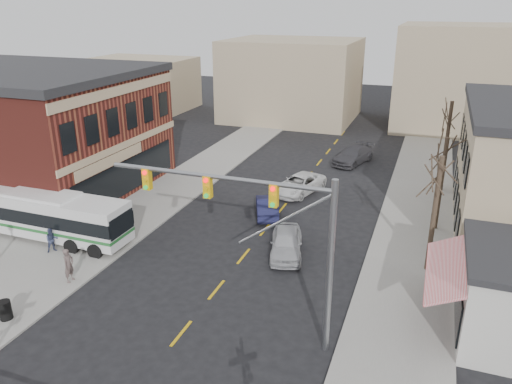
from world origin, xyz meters
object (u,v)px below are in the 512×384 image
at_px(trash_bin, 5,310).
at_px(car_b, 267,206).
at_px(car_a, 286,243).
at_px(car_c, 299,184).
at_px(traffic_signal_mast, 266,222).
at_px(car_d, 353,155).
at_px(pedestrian_near, 69,265).
at_px(pedestrian_far, 52,240).
at_px(transit_bus, 45,214).

xyz_separation_m(trash_bin, car_b, (7.75, 16.32, 0.11)).
relative_size(car_a, car_b, 1.08).
bearing_deg(car_b, car_c, -122.25).
bearing_deg(car_a, car_c, 86.33).
relative_size(traffic_signal_mast, car_a, 2.22).
bearing_deg(trash_bin, car_b, 64.59).
relative_size(car_d, pedestrian_near, 2.78).
bearing_deg(pedestrian_far, car_c, -0.27).
xyz_separation_m(car_b, car_c, (0.97, 5.20, 0.02)).
bearing_deg(pedestrian_near, car_b, -33.82).
height_order(pedestrian_near, pedestrian_far, pedestrian_near).
bearing_deg(traffic_signal_mast, transit_bus, 164.06).
xyz_separation_m(transit_bus, car_c, (13.17, 13.56, -0.97)).
height_order(transit_bus, pedestrian_far, transit_bus).
bearing_deg(trash_bin, pedestrian_near, 81.13).
xyz_separation_m(traffic_signal_mast, car_c, (-3.42, 18.30, -5.03)).
relative_size(car_b, pedestrian_near, 2.20).
relative_size(trash_bin, car_c, 0.18).
height_order(car_a, pedestrian_near, pedestrian_near).
bearing_deg(pedestrian_near, trash_bin, 167.23).
height_order(trash_bin, car_a, car_a).
bearing_deg(trash_bin, car_d, 69.70).
distance_m(pedestrian_near, pedestrian_far, 4.13).
height_order(car_d, pedestrian_near, pedestrian_near).
xyz_separation_m(transit_bus, traffic_signal_mast, (16.60, -4.74, 4.05)).
bearing_deg(traffic_signal_mast, car_a, 99.91).
bearing_deg(car_c, traffic_signal_mast, -62.46).
height_order(car_b, pedestrian_near, pedestrian_near).
bearing_deg(trash_bin, transit_bus, 119.23).
height_order(trash_bin, pedestrian_far, pedestrian_far).
bearing_deg(car_d, trash_bin, -92.53).
xyz_separation_m(transit_bus, car_a, (15.22, 3.16, -0.91)).
bearing_deg(pedestrian_far, trash_bin, -120.37).
xyz_separation_m(car_c, pedestrian_near, (-8.11, -17.61, 0.36)).
bearing_deg(transit_bus, car_d, 55.31).
bearing_deg(car_c, transit_bus, -117.24).
distance_m(transit_bus, car_a, 15.57).
bearing_deg(car_a, car_d, 73.25).
distance_m(traffic_signal_mast, car_b, 14.71).
height_order(transit_bus, car_d, transit_bus).
bearing_deg(transit_bus, car_c, 45.82).
distance_m(car_d, pedestrian_near, 29.11).
height_order(trash_bin, car_d, car_d).
xyz_separation_m(car_d, pedestrian_near, (-10.83, -27.02, 0.31)).
bearing_deg(car_c, pedestrian_far, -110.07).
bearing_deg(car_d, pedestrian_near, -94.08).
relative_size(traffic_signal_mast, car_b, 2.40).
height_order(trash_bin, pedestrian_near, pedestrian_near).
bearing_deg(pedestrian_near, car_a, -58.51).
bearing_deg(car_a, transit_bus, 176.93).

